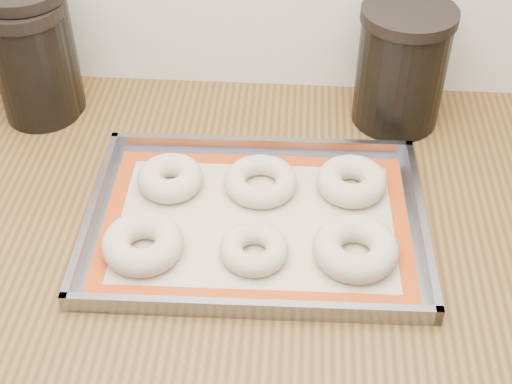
# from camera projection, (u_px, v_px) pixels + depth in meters

# --- Properties ---
(countertop) EXTENTS (3.06, 0.68, 0.04)m
(countertop) POSITION_uv_depth(u_px,v_px,m) (177.00, 216.00, 1.03)
(countertop) COLOR brown
(countertop) RESTS_ON cabinet
(baking_tray) EXTENTS (0.47, 0.34, 0.03)m
(baking_tray) POSITION_uv_depth(u_px,v_px,m) (256.00, 221.00, 0.98)
(baking_tray) COLOR gray
(baking_tray) RESTS_ON countertop
(baking_mat) EXTENTS (0.43, 0.30, 0.00)m
(baking_mat) POSITION_uv_depth(u_px,v_px,m) (256.00, 222.00, 0.98)
(baking_mat) COLOR #C6B793
(baking_mat) RESTS_ON baking_tray
(bagel_front_left) EXTENTS (0.12, 0.12, 0.04)m
(bagel_front_left) POSITION_uv_depth(u_px,v_px,m) (143.00, 243.00, 0.92)
(bagel_front_left) COLOR beige
(bagel_front_left) RESTS_ON baking_mat
(bagel_front_mid) EXTENTS (0.11, 0.11, 0.03)m
(bagel_front_mid) POSITION_uv_depth(u_px,v_px,m) (254.00, 249.00, 0.92)
(bagel_front_mid) COLOR beige
(bagel_front_mid) RESTS_ON baking_mat
(bagel_front_right) EXTENTS (0.14, 0.14, 0.04)m
(bagel_front_right) POSITION_uv_depth(u_px,v_px,m) (356.00, 248.00, 0.92)
(bagel_front_right) COLOR beige
(bagel_front_right) RESTS_ON baking_mat
(bagel_back_left) EXTENTS (0.12, 0.12, 0.04)m
(bagel_back_left) POSITION_uv_depth(u_px,v_px,m) (170.00, 178.00, 1.02)
(bagel_back_left) COLOR beige
(bagel_back_left) RESTS_ON baking_mat
(bagel_back_mid) EXTENTS (0.14, 0.14, 0.03)m
(bagel_back_mid) POSITION_uv_depth(u_px,v_px,m) (261.00, 181.00, 1.02)
(bagel_back_mid) COLOR beige
(bagel_back_mid) RESTS_ON baking_mat
(bagel_back_right) EXTENTS (0.11, 0.11, 0.04)m
(bagel_back_right) POSITION_uv_depth(u_px,v_px,m) (352.00, 181.00, 1.02)
(bagel_back_right) COLOR beige
(bagel_back_right) RESTS_ON baking_mat
(canister_left) EXTENTS (0.14, 0.14, 0.22)m
(canister_left) POSITION_uv_depth(u_px,v_px,m) (34.00, 50.00, 1.12)
(canister_left) COLOR black
(canister_left) RESTS_ON countertop
(canister_mid) EXTENTS (0.13, 0.13, 0.20)m
(canister_mid) POSITION_uv_depth(u_px,v_px,m) (33.00, 61.00, 1.12)
(canister_mid) COLOR black
(canister_mid) RESTS_ON countertop
(canister_right) EXTENTS (0.14, 0.14, 0.20)m
(canister_right) POSITION_uv_depth(u_px,v_px,m) (401.00, 66.00, 1.11)
(canister_right) COLOR black
(canister_right) RESTS_ON countertop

